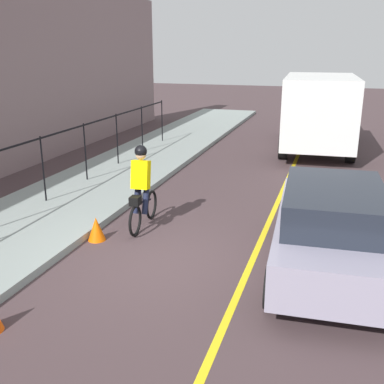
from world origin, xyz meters
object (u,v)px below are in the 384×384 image
(box_truck_background, at_px, (319,109))
(traffic_cone_far, at_px, (96,229))
(patrol_sedan, at_px, (331,227))
(cyclist_lead, at_px, (142,188))

(box_truck_background, distance_m, traffic_cone_far, 11.00)
(traffic_cone_far, bearing_deg, patrol_sedan, -89.69)
(cyclist_lead, bearing_deg, traffic_cone_far, 141.36)
(box_truck_background, bearing_deg, traffic_cone_far, 156.44)
(cyclist_lead, distance_m, box_truck_background, 9.89)
(patrol_sedan, bearing_deg, cyclist_lead, 74.06)
(cyclist_lead, xyz_separation_m, box_truck_background, (9.36, -3.11, 0.64))
(cyclist_lead, xyz_separation_m, traffic_cone_far, (-0.90, 0.63, -0.67))
(box_truck_background, bearing_deg, patrol_sedan, -179.15)
(traffic_cone_far, bearing_deg, cyclist_lead, -34.84)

